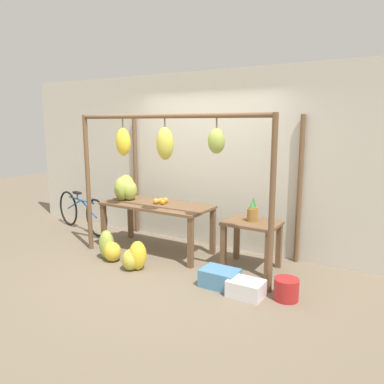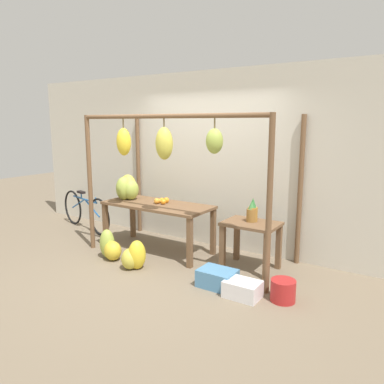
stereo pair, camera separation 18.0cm
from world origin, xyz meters
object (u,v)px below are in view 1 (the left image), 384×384
at_px(banana_pile_on_table, 126,188).
at_px(orange_pile, 161,201).
at_px(fruit_crate_purple, 246,288).
at_px(banana_pile_ground_left, 109,248).
at_px(banana_pile_ground_right, 135,258).
at_px(blue_bucket, 286,289).
at_px(parked_bicycle, 82,212).
at_px(pineapple_cluster, 253,212).
at_px(fruit_crate_white, 220,278).

distance_m(banana_pile_on_table, orange_pile, 0.69).
relative_size(banana_pile_on_table, fruit_crate_purple, 1.13).
xyz_separation_m(banana_pile_ground_left, fruit_crate_purple, (2.19, -0.05, -0.08)).
xyz_separation_m(banana_pile_ground_left, banana_pile_ground_right, (0.55, -0.09, -0.01)).
relative_size(blue_bucket, parked_bicycle, 0.17).
bearing_deg(blue_bucket, parked_bicycle, 169.60).
relative_size(parked_bicycle, fruit_crate_purple, 4.14).
bearing_deg(pineapple_cluster, banana_pile_ground_left, -156.02).
bearing_deg(banana_pile_ground_left, pineapple_cluster, 23.98).
relative_size(banana_pile_ground_right, fruit_crate_purple, 1.00).
distance_m(pineapple_cluster, fruit_crate_white, 1.06).
relative_size(fruit_crate_white, parked_bicycle, 0.27).
distance_m(pineapple_cluster, blue_bucket, 1.23).
relative_size(fruit_crate_white, fruit_crate_purple, 1.11).
bearing_deg(parked_bicycle, blue_bucket, -10.40).
bearing_deg(banana_pile_ground_left, banana_pile_ground_right, -8.99).
distance_m(orange_pile, blue_bucket, 2.39).
xyz_separation_m(orange_pile, pineapple_cluster, (1.48, 0.10, -0.01)).
height_order(banana_pile_ground_right, blue_bucket, banana_pile_ground_right).
xyz_separation_m(banana_pile_on_table, banana_pile_ground_right, (0.82, -0.79, -0.77)).
height_order(banana_pile_ground_right, fruit_crate_purple, banana_pile_ground_right).
height_order(banana_pile_on_table, banana_pile_ground_right, banana_pile_on_table).
height_order(banana_pile_ground_right, parked_bicycle, parked_bicycle).
distance_m(orange_pile, parked_bicycle, 1.98).
xyz_separation_m(pineapple_cluster, banana_pile_ground_right, (-1.33, -0.93, -0.63)).
bearing_deg(banana_pile_on_table, pineapple_cluster, 3.58).
bearing_deg(orange_pile, banana_pile_ground_right, -79.91).
bearing_deg(parked_bicycle, fruit_crate_white, -14.09).
height_order(pineapple_cluster, parked_bicycle, pineapple_cluster).
bearing_deg(pineapple_cluster, fruit_crate_white, -95.94).
xyz_separation_m(pineapple_cluster, blue_bucket, (0.73, -0.73, -0.67)).
bearing_deg(banana_pile_on_table, banana_pile_ground_left, -69.21).
bearing_deg(banana_pile_on_table, orange_pile, 3.13).
xyz_separation_m(banana_pile_on_table, fruit_crate_purple, (2.45, -0.76, -0.84)).
xyz_separation_m(fruit_crate_white, parked_bicycle, (-3.32, 0.83, 0.25)).
relative_size(banana_pile_on_table, pineapple_cluster, 1.39).
bearing_deg(fruit_crate_white, fruit_crate_purple, -13.02).
height_order(banana_pile_on_table, pineapple_cluster, banana_pile_on_table).
height_order(pineapple_cluster, fruit_crate_purple, pineapple_cluster).
xyz_separation_m(fruit_crate_white, blue_bucket, (0.81, 0.08, 0.02)).
height_order(fruit_crate_white, parked_bicycle, parked_bicycle).
bearing_deg(banana_pile_ground_right, banana_pile_ground_left, 171.01).
relative_size(banana_pile_on_table, fruit_crate_white, 1.01).
bearing_deg(orange_pile, banana_pile_ground_left, -118.62).
relative_size(pineapple_cluster, banana_pile_ground_left, 0.75).
xyz_separation_m(parked_bicycle, fruit_crate_purple, (3.70, -0.92, -0.26)).
relative_size(banana_pile_ground_left, fruit_crate_purple, 1.07).
bearing_deg(banana_pile_ground_right, banana_pile_on_table, 135.98).
distance_m(banana_pile_ground_left, blue_bucket, 2.62).
bearing_deg(blue_bucket, orange_pile, 164.13).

